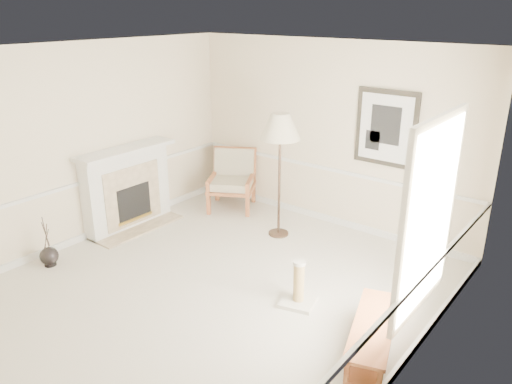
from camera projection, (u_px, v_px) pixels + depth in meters
ground at (212, 288)px, 6.29m from camera, size 5.50×5.50×0.00m
room at (220, 146)px, 5.61m from camera, size 5.04×5.54×2.92m
fireplace at (127, 188)px, 7.87m from camera, size 0.64×1.64×1.31m
floor_vase at (49, 257)px, 6.81m from camera, size 0.25×0.25×0.73m
armchair at (233, 177)px, 8.71m from camera, size 1.06×1.08×1.01m
floor_lamp at (280, 130)px, 7.20m from camera, size 0.79×0.79×1.91m
bench at (373, 334)px, 5.02m from camera, size 0.77×1.36×0.37m
scratching_post at (298, 290)px, 5.92m from camera, size 0.49×0.49×0.57m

